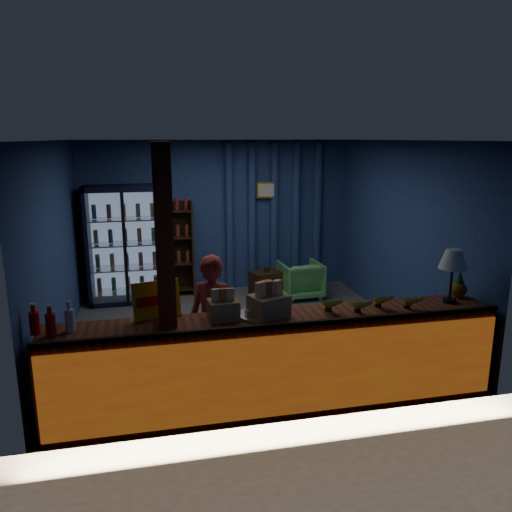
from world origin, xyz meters
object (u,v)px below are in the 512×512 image
(green_chair, at_px, (300,280))
(shopkeeper, at_px, (213,324))
(table_lamp, at_px, (453,261))
(pastry_tray, at_px, (261,314))

(green_chair, bearing_deg, shopkeeper, 53.05)
(shopkeeper, xyz_separation_m, table_lamp, (2.43, -0.48, 0.66))
(shopkeeper, xyz_separation_m, pastry_tray, (0.42, -0.46, 0.24))
(green_chair, relative_size, pastry_tray, 1.49)
(shopkeeper, bearing_deg, pastry_tray, -23.74)
(green_chair, bearing_deg, table_lamp, 96.41)
(green_chair, relative_size, table_lamp, 1.19)
(pastry_tray, bearing_deg, shopkeeper, 132.39)
(green_chair, xyz_separation_m, pastry_tray, (-1.43, -3.27, 0.67))
(shopkeeper, height_order, table_lamp, table_lamp)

